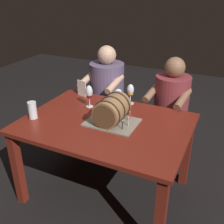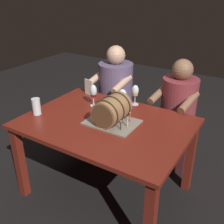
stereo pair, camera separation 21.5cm
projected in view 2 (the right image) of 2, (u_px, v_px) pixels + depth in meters
name	position (u px, v px, depth m)	size (l,w,h in m)	color
ground_plane	(107.00, 190.00, 2.54)	(8.00, 8.00, 0.00)	black
dining_table	(106.00, 132.00, 2.26)	(1.37, 0.98, 0.74)	maroon
barrel_cake	(112.00, 111.00, 2.15)	(0.41, 0.31, 0.24)	gray
wine_glass_red	(93.00, 92.00, 2.44)	(0.06, 0.06, 0.21)	white
wine_glass_amber	(135.00, 92.00, 2.47)	(0.07, 0.07, 0.19)	white
wine_glass_empty	(122.00, 94.00, 2.45)	(0.08, 0.08, 0.16)	white
beer_pint	(36.00, 107.00, 2.32)	(0.07, 0.07, 0.15)	white
menu_card	(89.00, 87.00, 2.71)	(0.11, 0.01, 0.16)	silver
person_seated_left	(115.00, 100.00, 3.04)	(0.42, 0.50, 1.19)	#372D40
person_seated_right	(177.00, 119.00, 2.71)	(0.42, 0.51, 1.15)	#4C1B1E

